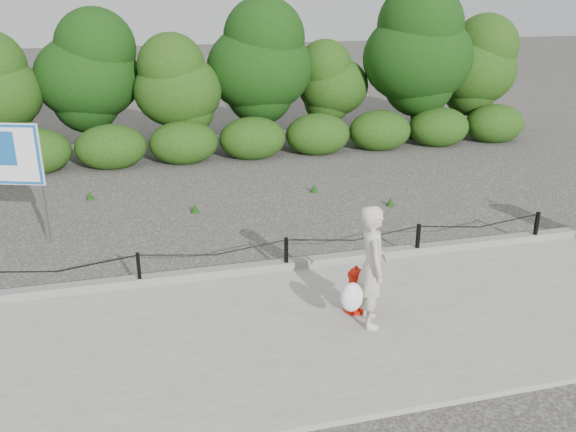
{
  "coord_description": "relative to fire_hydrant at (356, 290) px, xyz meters",
  "views": [
    {
      "loc": [
        -2.42,
        -9.36,
        4.75
      ],
      "look_at": [
        0.08,
        0.2,
        1.0
      ],
      "focal_mm": 38.0,
      "sensor_mm": 36.0,
      "label": 1
    }
  ],
  "objects": [
    {
      "name": "fire_hydrant",
      "position": [
        0.0,
        0.0,
        0.0
      ],
      "size": [
        0.45,
        0.45,
        0.74
      ],
      "rotation": [
        0.0,
        0.0,
        0.4
      ],
      "color": "#B71006",
      "rests_on": "sidewalk"
    },
    {
      "name": "ground",
      "position": [
        -0.66,
        1.66,
        -0.43
      ],
      "size": [
        90.0,
        90.0,
        0.0
      ],
      "primitive_type": "plane",
      "color": "#2D2B28",
      "rests_on": "ground"
    },
    {
      "name": "chain_barrier",
      "position": [
        -0.66,
        1.66,
        0.02
      ],
      "size": [
        10.06,
        0.06,
        0.6
      ],
      "color": "black",
      "rests_on": "sidewalk"
    },
    {
      "name": "pedestrian",
      "position": [
        0.06,
        -0.4,
        0.54
      ],
      "size": [
        0.79,
        0.74,
        1.84
      ],
      "rotation": [
        0.0,
        0.0,
        1.38
      ],
      "color": "beige",
      "rests_on": "sidewalk"
    },
    {
      "name": "treeline",
      "position": [
        0.27,
        10.58,
        2.0
      ],
      "size": [
        20.09,
        3.64,
        4.77
      ],
      "color": "black",
      "rests_on": "ground"
    },
    {
      "name": "curb",
      "position": [
        -0.66,
        1.71,
        -0.28
      ],
      "size": [
        14.0,
        0.22,
        0.14
      ],
      "primitive_type": "cube",
      "color": "slate",
      "rests_on": "sidewalk"
    },
    {
      "name": "sidewalk",
      "position": [
        -0.66,
        -0.34,
        -0.39
      ],
      "size": [
        14.0,
        4.0,
        0.08
      ],
      "primitive_type": "cube",
      "color": "gray",
      "rests_on": "ground"
    },
    {
      "name": "advertising_sign",
      "position": [
        -5.45,
        4.42,
        1.24
      ],
      "size": [
        1.41,
        0.58,
        2.37
      ],
      "rotation": [
        0.0,
        0.0,
        -0.35
      ],
      "color": "slate",
      "rests_on": "ground"
    }
  ]
}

